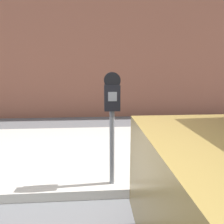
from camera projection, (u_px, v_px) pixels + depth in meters
name	position (u px, v px, depth m)	size (l,w,h in m)	color
sidewalk	(78.00, 152.00, 3.95)	(24.00, 2.80, 0.12)	#BCB7AD
building_facade	(83.00, 2.00, 6.41)	(24.00, 0.30, 6.86)	#935642
parking_meter	(112.00, 105.00, 2.57)	(0.19, 0.15, 1.39)	slate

